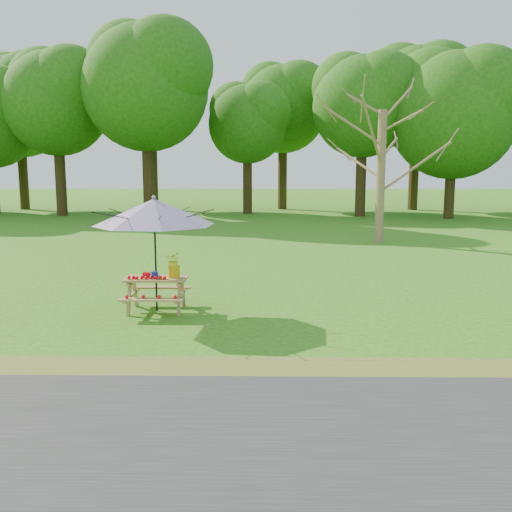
{
  "coord_description": "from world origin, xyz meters",
  "views": [
    {
      "loc": [
        3.02,
        -10.35,
        2.83
      ],
      "look_at": [
        2.87,
        0.5,
        1.1
      ],
      "focal_mm": 40.0,
      "sensor_mm": 36.0,
      "label": 1
    }
  ],
  "objects_px": {
    "picnic_table": "(157,295)",
    "bare_tree": "(385,52)",
    "patio_umbrella": "(154,212)",
    "flower_bucket": "(174,264)"
  },
  "relations": [
    {
      "from": "picnic_table",
      "to": "patio_umbrella",
      "type": "xyz_separation_m",
      "value": [
        0.0,
        0.0,
        1.62
      ]
    },
    {
      "from": "picnic_table",
      "to": "flower_bucket",
      "type": "xyz_separation_m",
      "value": [
        0.35,
        0.03,
        0.62
      ]
    },
    {
      "from": "picnic_table",
      "to": "patio_umbrella",
      "type": "distance_m",
      "value": 1.62
    },
    {
      "from": "bare_tree",
      "to": "picnic_table",
      "type": "xyz_separation_m",
      "value": [
        -6.35,
        -10.18,
        -6.44
      ]
    },
    {
      "from": "bare_tree",
      "to": "flower_bucket",
      "type": "height_order",
      "value": "bare_tree"
    },
    {
      "from": "bare_tree",
      "to": "flower_bucket",
      "type": "distance_m",
      "value": 13.15
    },
    {
      "from": "picnic_table",
      "to": "patio_umbrella",
      "type": "relative_size",
      "value": 0.45
    },
    {
      "from": "bare_tree",
      "to": "patio_umbrella",
      "type": "relative_size",
      "value": 3.81
    },
    {
      "from": "picnic_table",
      "to": "bare_tree",
      "type": "bearing_deg",
      "value": 58.04
    },
    {
      "from": "patio_umbrella",
      "to": "picnic_table",
      "type": "bearing_deg",
      "value": -95.19
    }
  ]
}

